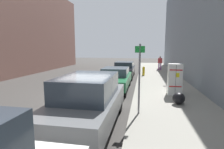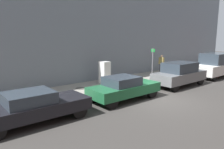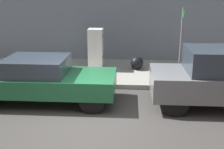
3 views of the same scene
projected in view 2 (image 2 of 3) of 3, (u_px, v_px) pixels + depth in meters
The scene contains 13 objects.
ground_plane at pixel (161, 100), 12.80m from camera, with size 80.00×80.00×0.00m, color #383533.
sidewalk_slab at pixel (112, 85), 16.27m from camera, with size 3.74×44.00×0.16m, color gray.
building_facade_near at pixel (89, 21), 17.69m from camera, with size 2.27×39.60×9.69m, color slate.
discarded_refrigerator at pixel (105, 73), 16.03m from camera, with size 0.71×0.61×1.68m.
manhole_cover at pixel (80, 88), 14.87m from camera, with size 0.70×0.70×0.02m, color #47443F.
street_sign_post at pixel (153, 63), 16.52m from camera, with size 0.36×0.07×2.64m.
fire_hydrant at pixel (18, 101), 10.71m from camera, with size 0.22×0.22×0.83m.
trash_bag at pixel (123, 78), 17.15m from camera, with size 0.54×0.54×0.54m, color black.
pedestrian_walking_far at pixel (161, 63), 20.58m from camera, with size 0.50×0.23×1.73m.
parked_sedan_dark at pixel (34, 106), 9.41m from camera, with size 1.84×4.70×1.41m.
parked_sedan_green at pixel (124, 88), 12.69m from camera, with size 1.80×4.37×1.41m.
parked_suv_gray at pixel (179, 74), 16.14m from camera, with size 1.86×4.49×1.77m.
parked_van_white at pixel (215, 65), 19.50m from camera, with size 2.01×4.77×2.15m.
Camera 2 is at (7.68, -10.06, 3.80)m, focal length 35.00 mm.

